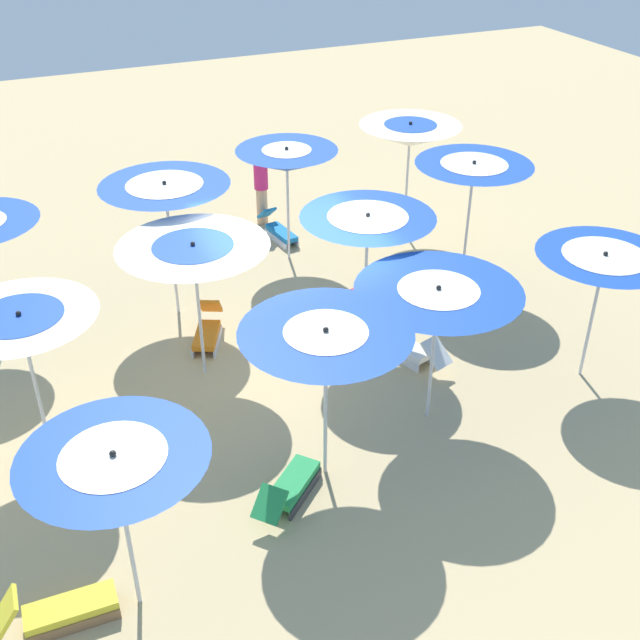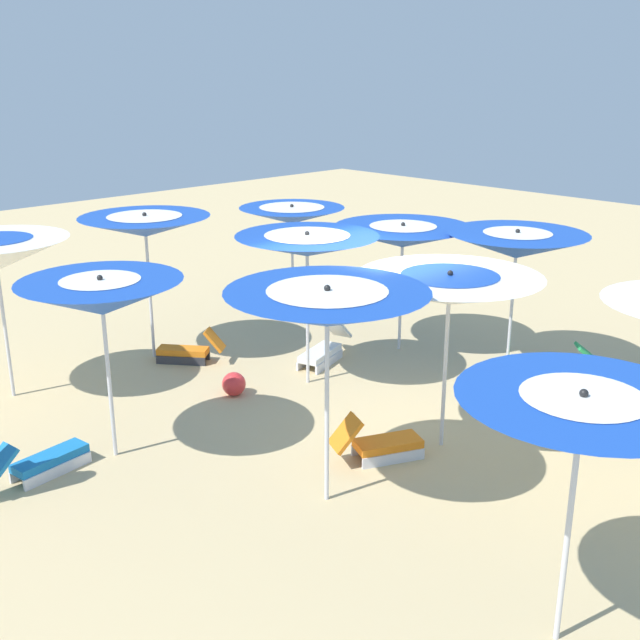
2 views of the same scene
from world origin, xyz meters
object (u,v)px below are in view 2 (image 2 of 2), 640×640
at_px(lounger_1, 323,350).
at_px(lounger_3, 42,461).
at_px(beach_umbrella_3, 327,308).
at_px(beach_umbrella_7, 307,245).
at_px(lounger_0, 188,351).
at_px(lounger_5, 380,443).
at_px(lounger_4, 552,364).
at_px(beach_umbrella_5, 517,245).
at_px(beach_umbrella_6, 101,297).
at_px(beach_umbrella_4, 449,289).
at_px(beach_umbrella_11, 292,215).
at_px(beach_umbrella_8, 403,236).
at_px(beach_ball, 234,384).
at_px(beach_umbrella_0, 581,421).
at_px(beach_umbrella_10, 145,226).

height_order(lounger_1, lounger_3, lounger_1).
xyz_separation_m(beach_umbrella_3, beach_umbrella_7, (2.18, 2.61, -0.09)).
xyz_separation_m(lounger_0, lounger_5, (-0.23, -4.40, 0.01)).
bearing_deg(lounger_4, beach_umbrella_3, 49.74).
bearing_deg(beach_umbrella_5, beach_umbrella_6, 162.97).
distance_m(beach_umbrella_7, lounger_4, 4.29).
bearing_deg(beach_umbrella_4, beach_umbrella_11, 66.32).
bearing_deg(beach_umbrella_4, beach_umbrella_5, 16.69).
xyz_separation_m(lounger_1, lounger_4, (2.13, -2.94, -0.01)).
distance_m(beach_umbrella_5, lounger_3, 7.34).
relative_size(lounger_3, lounger_4, 1.10).
distance_m(beach_umbrella_8, lounger_5, 4.35).
distance_m(beach_umbrella_4, lounger_3, 5.24).
height_order(lounger_0, lounger_3, lounger_0).
height_order(beach_umbrella_4, beach_umbrella_5, beach_umbrella_4).
bearing_deg(lounger_5, lounger_3, 166.84).
height_order(lounger_5, beach_ball, lounger_5).
distance_m(beach_umbrella_11, lounger_0, 3.56).
bearing_deg(lounger_5, beach_umbrella_8, 61.85).
relative_size(lounger_4, lounger_5, 1.00).
bearing_deg(lounger_0, beach_umbrella_3, 125.23).
distance_m(lounger_0, lounger_5, 4.40).
relative_size(beach_umbrella_7, beach_umbrella_8, 1.04).
xyz_separation_m(beach_umbrella_11, lounger_3, (-6.40, -2.65, -1.76)).
height_order(beach_umbrella_0, lounger_0, beach_umbrella_0).
bearing_deg(beach_umbrella_6, beach_umbrella_11, 26.70).
bearing_deg(lounger_0, beach_ball, 130.93).
bearing_deg(lounger_4, lounger_3, 28.39).
xyz_separation_m(beach_umbrella_3, beach_umbrella_6, (-1.16, 2.58, -0.19)).
relative_size(beach_umbrella_7, lounger_1, 1.74).
bearing_deg(beach_umbrella_8, lounger_1, 160.97).
xyz_separation_m(lounger_0, lounger_4, (3.72, -4.48, -0.00)).
bearing_deg(beach_ball, lounger_0, 79.23).
xyz_separation_m(beach_umbrella_7, lounger_3, (-4.21, 0.09, -1.95)).
relative_size(beach_umbrella_0, lounger_3, 1.73).
height_order(beach_umbrella_8, lounger_3, beach_umbrella_8).
xyz_separation_m(beach_umbrella_7, lounger_1, (0.78, 0.46, -1.94)).
bearing_deg(lounger_5, beach_ball, 116.58).
bearing_deg(lounger_4, beach_umbrella_8, -24.62).
distance_m(beach_umbrella_3, lounger_3, 3.96).
height_order(beach_umbrella_11, lounger_1, beach_umbrella_11).
relative_size(beach_umbrella_5, beach_umbrella_7, 0.97).
bearing_deg(lounger_0, beach_umbrella_5, -176.59).
bearing_deg(beach_umbrella_10, beach_umbrella_3, -101.85).
distance_m(lounger_4, beach_ball, 4.95).
bearing_deg(beach_umbrella_0, beach_umbrella_4, 52.99).
xyz_separation_m(beach_umbrella_0, beach_umbrella_11, (4.54, 8.30, -0.07)).
bearing_deg(beach_umbrella_8, lounger_3, 179.06).
height_order(beach_umbrella_7, lounger_3, beach_umbrella_7).
bearing_deg(beach_umbrella_11, lounger_1, -121.66).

